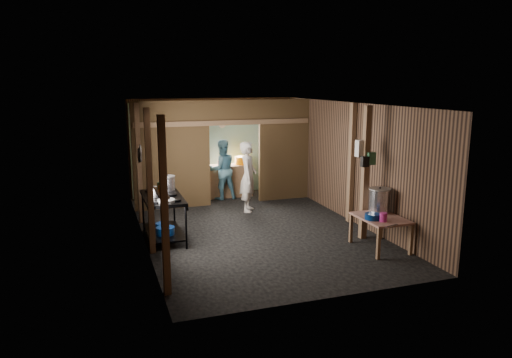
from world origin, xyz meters
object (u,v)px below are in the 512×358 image
object	(u,v)px
prep_table	(380,233)
cook	(248,177)
gas_range	(163,218)
pink_bucket	(383,217)
stove_pot_large	(167,184)
stock_pot	(379,201)
yellow_tub	(242,160)

from	to	relation	value
prep_table	cook	xyz separation A→B (m)	(-1.50, 3.29, 0.53)
gas_range	pink_bucket	xyz separation A→B (m)	(3.59, -2.05, 0.24)
stove_pot_large	pink_bucket	xyz separation A→B (m)	(3.42, -2.52, -0.33)
stock_pot	yellow_tub	bearing A→B (deg)	106.20
gas_range	pink_bucket	bearing A→B (deg)	-29.71
gas_range	stock_pot	size ratio (longest dim) A/B	3.08
pink_bucket	prep_table	bearing A→B (deg)	65.08
stove_pot_large	stock_pot	bearing A→B (deg)	-27.85
stock_pot	yellow_tub	distance (m)	4.76
prep_table	pink_bucket	world-z (taller)	pink_bucket
prep_table	yellow_tub	bearing A→B (deg)	103.43
prep_table	yellow_tub	distance (m)	5.06
pink_bucket	yellow_tub	bearing A→B (deg)	101.51
stock_pot	yellow_tub	xyz separation A→B (m)	(-1.33, 4.57, 0.13)
prep_table	stock_pot	world-z (taller)	stock_pot
prep_table	stock_pot	xyz separation A→B (m)	(0.16, 0.31, 0.52)
prep_table	cook	world-z (taller)	cook
yellow_tub	cook	world-z (taller)	cook
stove_pot_large	yellow_tub	bearing A→B (deg)	47.72
prep_table	stock_pot	distance (m)	0.63
stove_pot_large	yellow_tub	distance (m)	3.53
stove_pot_large	yellow_tub	xyz separation A→B (m)	(2.38, 2.61, -0.06)
stove_pot_large	cook	bearing A→B (deg)	26.45
pink_bucket	yellow_tub	xyz separation A→B (m)	(-1.05, 5.14, 0.27)
gas_range	stock_pot	distance (m)	4.16
gas_range	stove_pot_large	distance (m)	0.77
stock_pot	prep_table	bearing A→B (deg)	-117.38
gas_range	stock_pot	world-z (taller)	stock_pot
prep_table	cook	bearing A→B (deg)	114.47
gas_range	stove_pot_large	bearing A→B (deg)	70.30
prep_table	gas_range	bearing A→B (deg)	154.20
gas_range	yellow_tub	distance (m)	4.03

